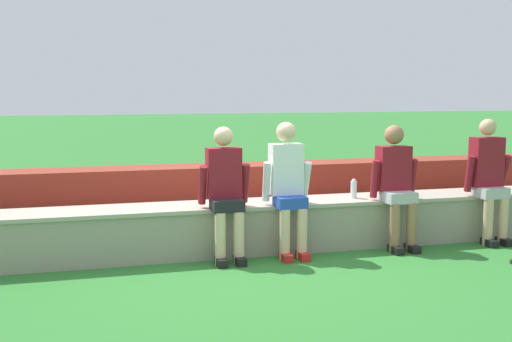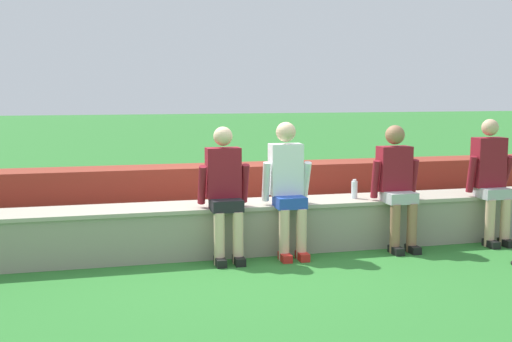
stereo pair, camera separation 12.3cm
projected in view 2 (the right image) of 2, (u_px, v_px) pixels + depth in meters
The scene contains 8 objects.
ground_plane at pixel (246, 258), 6.79m from camera, with size 80.00×80.00×0.00m, color #2D752D.
stone_seating_wall at pixel (240, 226), 7.03m from camera, with size 9.28×0.62×0.54m.
brick_bleachers at pixel (218, 203), 8.22m from camera, with size 10.73×1.19×0.79m.
person_left_of_center at pixel (225, 189), 6.64m from camera, with size 0.53×0.51×1.39m.
person_center at pixel (288, 184), 6.82m from camera, with size 0.52×0.52×1.43m.
person_right_of_center at pixel (397, 182), 7.11m from camera, with size 0.54×0.52×1.38m.
person_far_right at pixel (491, 177), 7.38m from camera, with size 0.54×0.47×1.43m.
water_bottle_mid_left at pixel (354, 189), 7.28m from camera, with size 0.07×0.07×0.22m.
Camera 2 is at (-1.54, -6.44, 1.77)m, focal length 45.14 mm.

